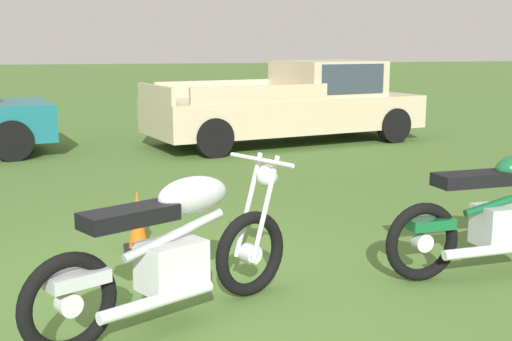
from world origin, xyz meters
The scene contains 5 objects.
ground_plane centered at (0.00, 0.00, 0.00)m, with size 120.00×120.00×0.00m, color #476B2D.
motorcycle_silver centered at (-0.03, -0.32, 0.48)m, with size 1.83×1.18×1.02m.
motorcycle_green centered at (2.62, 0.02, 0.48)m, with size 2.00×0.64×1.02m.
pickup_truck_beige centered at (3.19, 7.22, 0.75)m, with size 5.30×2.91×1.49m.
traffic_cone centered at (-0.15, 1.28, 0.25)m, with size 0.25×0.25×0.54m.
Camera 1 is at (-0.49, -4.42, 1.78)m, focal length 46.43 mm.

